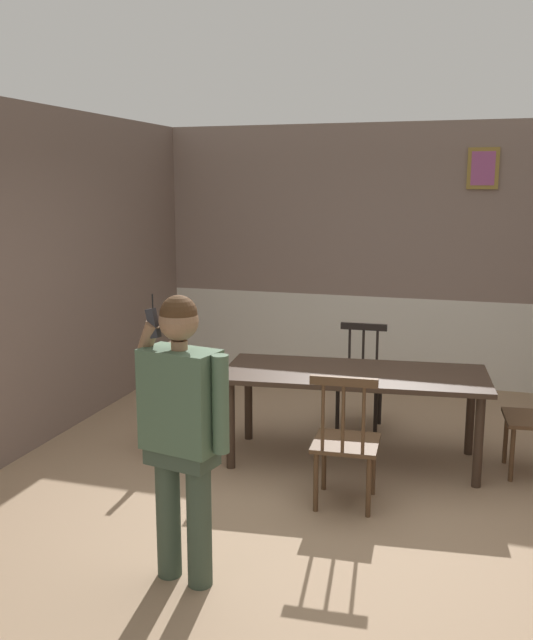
{
  "coord_description": "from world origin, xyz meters",
  "views": [
    {
      "loc": [
        0.97,
        -4.73,
        2.23
      ],
      "look_at": [
        -0.25,
        -0.77,
        1.42
      ],
      "focal_mm": 39.25,
      "sensor_mm": 36.0,
      "label": 1
    }
  ],
  "objects_px": {
    "dining_table": "(354,381)",
    "person_figure": "(182,422)",
    "chair_at_table_head": "(360,378)",
    "chair_opposite_corner": "(345,441)",
    "chair_near_window": "(184,398)"
  },
  "relations": [
    {
      "from": "dining_table",
      "to": "chair_opposite_corner",
      "type": "bearing_deg",
      "value": -83.95
    },
    {
      "from": "dining_table",
      "to": "person_figure",
      "type": "distance_m",
      "value": 2.13
    },
    {
      "from": "chair_near_window",
      "to": "person_figure",
      "type": "xyz_separation_m",
      "value": [
        0.82,
        -1.87,
        0.5
      ]
    },
    {
      "from": "chair_opposite_corner",
      "to": "person_figure",
      "type": "bearing_deg",
      "value": -123.18
    },
    {
      "from": "dining_table",
      "to": "chair_at_table_head",
      "type": "distance_m",
      "value": 0.84
    },
    {
      "from": "chair_near_window",
      "to": "dining_table",
      "type": "bearing_deg",
      "value": 93.95
    },
    {
      "from": "chair_near_window",
      "to": "chair_opposite_corner",
      "type": "xyz_separation_m",
      "value": [
        1.51,
        -0.66,
        0.02
      ]
    },
    {
      "from": "chair_near_window",
      "to": "chair_opposite_corner",
      "type": "distance_m",
      "value": 1.65
    },
    {
      "from": "chair_at_table_head",
      "to": "person_figure",
      "type": "bearing_deg",
      "value": 77.84
    },
    {
      "from": "dining_table",
      "to": "person_figure",
      "type": "bearing_deg",
      "value": -106.52
    },
    {
      "from": "dining_table",
      "to": "chair_opposite_corner",
      "type": "distance_m",
      "value": 0.84
    },
    {
      "from": "dining_table",
      "to": "chair_near_window",
      "type": "bearing_deg",
      "value": -173.92
    },
    {
      "from": "dining_table",
      "to": "person_figure",
      "type": "relative_size",
      "value": 1.31
    },
    {
      "from": "chair_near_window",
      "to": "chair_at_table_head",
      "type": "relative_size",
      "value": 0.95
    },
    {
      "from": "person_figure",
      "to": "chair_at_table_head",
      "type": "bearing_deg",
      "value": -88.79
    }
  ]
}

